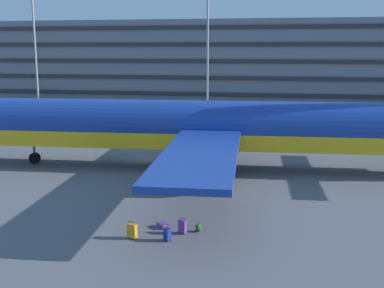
% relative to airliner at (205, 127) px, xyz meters
% --- Properties ---
extents(ground_plane, '(600.00, 600.00, 0.00)m').
position_rel_airliner_xyz_m(ground_plane, '(-4.47, 1.18, -3.30)').
color(ground_plane, '#5B5B60').
extents(terminal_structure, '(131.96, 14.45, 14.41)m').
position_rel_airliner_xyz_m(terminal_structure, '(-4.47, 55.18, 3.91)').
color(terminal_structure, slate).
rests_on(terminal_structure, ground_plane).
extents(airliner, '(42.58, 34.46, 11.15)m').
position_rel_airliner_xyz_m(airliner, '(0.00, 0.00, 0.00)').
color(airliner, navy).
rests_on(airliner, ground_plane).
extents(light_mast_far_left, '(1.80, 0.50, 22.10)m').
position_rel_airliner_xyz_m(light_mast_far_left, '(-36.79, 43.31, 9.45)').
color(light_mast_far_left, gray).
rests_on(light_mast_far_left, ground_plane).
extents(light_mast_left, '(1.80, 0.50, 20.70)m').
position_rel_airliner_xyz_m(light_mast_left, '(-6.25, 43.31, 8.73)').
color(light_mast_left, gray).
rests_on(light_mast_left, ground_plane).
extents(suitcase_scuffed, '(0.44, 0.42, 0.82)m').
position_rel_airliner_xyz_m(suitcase_scuffed, '(0.37, -14.96, -2.94)').
color(suitcase_scuffed, navy).
rests_on(suitcase_scuffed, ground_plane).
extents(suitcase_red, '(0.53, 0.39, 0.91)m').
position_rel_airliner_xyz_m(suitcase_red, '(-1.42, -14.97, -2.89)').
color(suitcase_red, orange).
rests_on(suitcase_red, ground_plane).
extents(suitcase_purple, '(0.47, 0.37, 0.82)m').
position_rel_airliner_xyz_m(suitcase_purple, '(0.92, -13.86, -2.92)').
color(suitcase_purple, '#72388C').
rests_on(suitcase_purple, ground_plane).
extents(suitcase_laid_flat, '(0.74, 0.72, 0.24)m').
position_rel_airliner_xyz_m(suitcase_laid_flat, '(-0.28, -13.24, -3.18)').
color(suitcase_laid_flat, '#72388C').
rests_on(suitcase_laid_flat, ground_plane).
extents(backpack_orange, '(0.37, 0.41, 0.47)m').
position_rel_airliner_xyz_m(backpack_orange, '(1.71, -13.48, -3.09)').
color(backpack_orange, '#264C26').
rests_on(backpack_orange, ground_plane).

